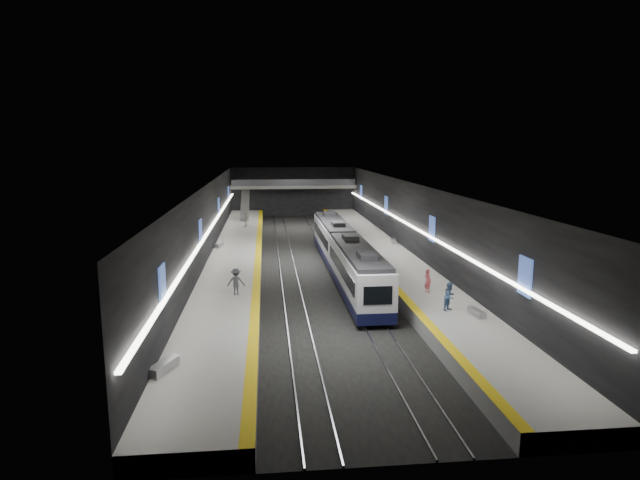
{
  "coord_description": "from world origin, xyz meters",
  "views": [
    {
      "loc": [
        -4.46,
        -52.73,
        11.84
      ],
      "look_at": [
        0.94,
        0.17,
        2.2
      ],
      "focal_mm": 30.0,
      "sensor_mm": 36.0,
      "label": 1
    }
  ],
  "objects": [
    {
      "name": "ground",
      "position": [
        0.0,
        0.0,
        0.0
      ],
      "size": [
        70.0,
        70.0,
        0.0
      ],
      "primitive_type": "plane",
      "color": "black",
      "rests_on": "ground"
    },
    {
      "name": "cove_light_left",
      "position": [
        -9.8,
        0.0,
        3.8
      ],
      "size": [
        0.25,
        68.6,
        0.12
      ],
      "primitive_type": "cube",
      "color": "white",
      "rests_on": "wall_left"
    },
    {
      "name": "train",
      "position": [
        2.5,
        -5.63,
        2.2
      ],
      "size": [
        2.69,
        30.04,
        3.6
      ],
      "color": "#0E1035",
      "rests_on": "ground"
    },
    {
      "name": "platform_left",
      "position": [
        -7.5,
        0.0,
        0.5
      ],
      "size": [
        5.0,
        70.0,
        1.0
      ],
      "primitive_type": "cube",
      "color": "slate",
      "rests_on": "ground"
    },
    {
      "name": "wall_front",
      "position": [
        0.0,
        -35.0,
        4.0
      ],
      "size": [
        20.0,
        0.04,
        8.0
      ],
      "primitive_type": "cube",
      "color": "black",
      "rests_on": "ground"
    },
    {
      "name": "cove_light_right",
      "position": [
        9.8,
        0.0,
        3.8
      ],
      "size": [
        0.25,
        68.6,
        0.12
      ],
      "primitive_type": "cube",
      "color": "white",
      "rests_on": "wall_right"
    },
    {
      "name": "tile_surface_left",
      "position": [
        -7.5,
        0.0,
        1.01
      ],
      "size": [
        5.0,
        70.0,
        0.02
      ],
      "primitive_type": "cube",
      "color": "#A7A7A2",
      "rests_on": "platform_left"
    },
    {
      "name": "ad_posters",
      "position": [
        -0.0,
        1.0,
        4.5
      ],
      "size": [
        19.94,
        53.5,
        2.2
      ],
      "color": "#3A58AF",
      "rests_on": "wall_left"
    },
    {
      "name": "bench_left_far",
      "position": [
        -9.5,
        3.7,
        1.22
      ],
      "size": [
        0.9,
        1.88,
        0.44
      ],
      "primitive_type": "cube",
      "rotation": [
        0.0,
        0.0,
        -0.22
      ],
      "color": "#99999E",
      "rests_on": "platform_left"
    },
    {
      "name": "passenger_left_a",
      "position": [
        -7.18,
        17.27,
        1.99
      ],
      "size": [
        0.81,
        1.25,
        1.98
      ],
      "primitive_type": "imported",
      "rotation": [
        0.0,
        0.0,
        -1.26
      ],
      "color": "#BAB4AA",
      "rests_on": "platform_left"
    },
    {
      "name": "tile_surface_right",
      "position": [
        7.5,
        0.0,
        1.01
      ],
      "size": [
        5.0,
        70.0,
        0.02
      ],
      "primitive_type": "cube",
      "color": "#A7A7A2",
      "rests_on": "platform_right"
    },
    {
      "name": "passenger_right_a",
      "position": [
        7.25,
        -15.78,
        1.89
      ],
      "size": [
        0.61,
        0.75,
        1.78
      ],
      "primitive_type": "imported",
      "rotation": [
        0.0,
        0.0,
        1.9
      ],
      "color": "#C54951",
      "rests_on": "platform_right"
    },
    {
      "name": "platform_right",
      "position": [
        7.5,
        0.0,
        0.5
      ],
      "size": [
        5.0,
        70.0,
        1.0
      ],
      "primitive_type": "cube",
      "color": "slate",
      "rests_on": "ground"
    },
    {
      "name": "ceiling",
      "position": [
        0.0,
        0.0,
        8.0
      ],
      "size": [
        20.0,
        70.0,
        0.04
      ],
      "primitive_type": "cube",
      "rotation": [
        3.14,
        0.0,
        0.0
      ],
      "color": "beige",
      "rests_on": "wall_left"
    },
    {
      "name": "wall_left",
      "position": [
        -10.0,
        0.0,
        4.0
      ],
      "size": [
        0.04,
        70.0,
        8.0
      ],
      "primitive_type": "cube",
      "color": "black",
      "rests_on": "ground"
    },
    {
      "name": "mezzanine_bridge",
      "position": [
        0.0,
        32.93,
        5.04
      ],
      "size": [
        20.0,
        3.0,
        1.5
      ],
      "color": "gray",
      "rests_on": "wall_left"
    },
    {
      "name": "passenger_left_b",
      "position": [
        -6.71,
        -14.89,
        1.98
      ],
      "size": [
        1.3,
        0.8,
        1.95
      ],
      "primitive_type": "imported",
      "rotation": [
        0.0,
        0.0,
        3.08
      ],
      "color": "#3F4046",
      "rests_on": "platform_left"
    },
    {
      "name": "bench_right_far",
      "position": [
        9.5,
        4.13,
        1.2
      ],
      "size": [
        0.65,
        1.7,
        0.41
      ],
      "primitive_type": "cube",
      "rotation": [
        0.0,
        0.0,
        -0.12
      ],
      "color": "#99999E",
      "rests_on": "platform_right"
    },
    {
      "name": "bench_right_near",
      "position": [
        8.83,
        -21.21,
        1.2
      ],
      "size": [
        0.64,
        1.67,
        0.4
      ],
      "primitive_type": "cube",
      "rotation": [
        0.0,
        0.0,
        0.12
      ],
      "color": "#99999E",
      "rests_on": "platform_right"
    },
    {
      "name": "wall_back",
      "position": [
        0.0,
        35.0,
        4.0
      ],
      "size": [
        20.0,
        0.04,
        8.0
      ],
      "primitive_type": "cube",
      "color": "black",
      "rests_on": "ground"
    },
    {
      "name": "passenger_right_b",
      "position": [
        7.44,
        -20.0,
        1.95
      ],
      "size": [
        1.17,
        1.14,
        1.89
      ],
      "primitive_type": "imported",
      "rotation": [
        0.0,
        0.0,
        0.67
      ],
      "color": "#466899",
      "rests_on": "platform_right"
    },
    {
      "name": "wall_right",
      "position": [
        10.0,
        0.0,
        4.0
      ],
      "size": [
        0.04,
        70.0,
        8.0
      ],
      "primitive_type": "cube",
      "color": "black",
      "rests_on": "ground"
    },
    {
      "name": "rails",
      "position": [
        -0.0,
        0.0,
        0.06
      ],
      "size": [
        6.52,
        70.0,
        0.12
      ],
      "color": "gray",
      "rests_on": "ground"
    },
    {
      "name": "tactile_strip_right",
      "position": [
        5.3,
        0.0,
        1.02
      ],
      "size": [
        0.6,
        70.0,
        0.02
      ],
      "primitive_type": "cube",
      "color": "yellow",
      "rests_on": "platform_right"
    },
    {
      "name": "bench_left_near",
      "position": [
        -9.5,
        -27.9,
        1.25
      ],
      "size": [
        1.28,
        2.08,
        0.49
      ],
      "primitive_type": "cube",
      "rotation": [
        0.0,
        0.0,
        -0.39
      ],
      "color": "#99999E",
      "rests_on": "platform_left"
    },
    {
      "name": "escalator",
      "position": [
        -7.5,
        26.0,
        2.9
      ],
      "size": [
        1.2,
        7.5,
        3.92
      ],
      "primitive_type": "cube",
      "rotation": [
        0.44,
        0.0,
        0.0
      ],
      "color": "#99999E",
      "rests_on": "platform_left"
    },
    {
      "name": "tactile_strip_left",
      "position": [
        -5.3,
        0.0,
        1.02
      ],
      "size": [
        0.6,
        70.0,
        0.02
      ],
      "primitive_type": "cube",
      "color": "yellow",
      "rests_on": "platform_left"
    }
  ]
}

